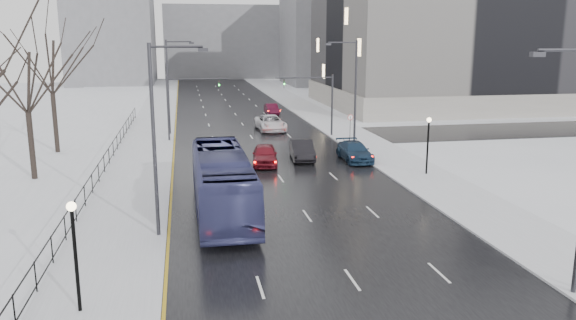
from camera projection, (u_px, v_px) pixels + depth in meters
road at (241, 122)px, 69.28m from camera, size 16.00×150.00×0.04m
cross_road at (253, 139)px, 57.76m from camera, size 130.00×10.00×0.04m
sidewalk_left at (154, 124)px, 67.39m from camera, size 5.00×150.00×0.16m
sidewalk_right at (323, 119)px, 71.15m from camera, size 5.00×150.00×0.16m
park_strip at (71, 126)px, 65.69m from camera, size 14.00×150.00×0.12m
tree_park_d at (35, 180)px, 41.13m from camera, size 8.75×8.75×12.50m
tree_park_e at (58, 153)px, 50.66m from camera, size 9.45×9.45×13.50m
iron_fence at (94, 178)px, 37.96m from camera, size 0.06×70.00×1.30m
streetlight_r_mid at (353, 90)px, 50.34m from camera, size 2.95×0.25×10.00m
streetlight_l_near at (158, 131)px, 28.21m from camera, size 2.95×0.25×10.00m
streetlight_l_far at (170, 82)px, 58.94m from camera, size 2.95×0.25×10.00m
lamppost_l at (74, 241)px, 20.59m from camera, size 0.36×0.36×4.28m
lamppost_r_mid at (428, 137)px, 41.82m from camera, size 0.36×0.36×4.28m
mast_signal_right at (322, 98)px, 58.19m from camera, size 6.10×0.33×6.50m
mast_signal_left at (179, 101)px, 55.57m from camera, size 6.10×0.33×6.50m
no_uturn_sign at (350, 120)px, 55.08m from camera, size 0.60×0.06×2.70m
civic_building at (462, 31)px, 84.67m from camera, size 41.00×31.00×24.80m
bldg_far_right at (340, 34)px, 124.75m from camera, size 24.00×20.00×22.00m
bldg_far_left at (111, 20)px, 124.75m from camera, size 18.00×22.00×28.00m
bldg_far_center at (224, 42)px, 144.89m from camera, size 30.00×18.00×18.00m
bus at (222, 182)px, 33.05m from camera, size 3.17×13.34×3.71m
sedan_center_near at (265, 155)px, 45.69m from camera, size 2.63×5.16×1.68m
sedan_right_near at (302, 150)px, 47.66m from camera, size 2.22×5.24×1.68m
sedan_right_cross at (270, 123)px, 62.58m from camera, size 3.14×6.30×1.71m
sedan_right_far at (355, 151)px, 47.36m from camera, size 2.20×5.39×1.56m
sedan_right_distant at (272, 109)px, 75.63m from camera, size 1.59×4.40×1.44m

